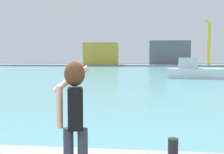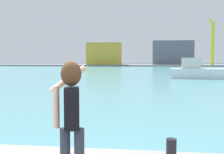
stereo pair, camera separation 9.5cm
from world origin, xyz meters
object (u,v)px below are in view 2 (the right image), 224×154
Objects in this scene: port_crane at (212,38)px; warehouse_right at (172,53)px; warehouse_left at (104,54)px; person_photographer at (71,111)px; boat_moored at (196,71)px; harbor_bollard at (171,149)px.

warehouse_right is at bearing 138.06° from port_crane.
port_crane reaches higher than warehouse_left.
person_photographer is 0.13× the size of warehouse_right.
person_photographer is 0.27× the size of boat_moored.
warehouse_left is 0.79× the size of warehouse_right.
port_crane reaches higher than person_photographer.
boat_moored is at bearing -71.06° from warehouse_left.
warehouse_left is at bearing 99.56° from harbor_bollard.
boat_moored is 56.54m from port_crane.
warehouse_right reaches higher than harbor_bollard.
boat_moored is (5.26, 28.13, 0.19)m from harbor_bollard.
person_photographer is 0.16× the size of warehouse_left.
warehouse_right is at bearing 96.13° from boat_moored.
person_photographer is 86.45m from port_crane.
warehouse_right is (8.14, 92.29, 3.77)m from harbor_bollard.
warehouse_left is (-12.93, 86.67, 2.45)m from person_photographer.
harbor_bollard is 84.95m from port_crane.
warehouse_left is 0.79× the size of port_crane.
harbor_bollard is at bearing -91.89° from boat_moored.
warehouse_right reaches higher than boat_moored.
harbor_bollard is at bearing -63.69° from person_photographer.
boat_moored is at bearing -104.37° from port_crane.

